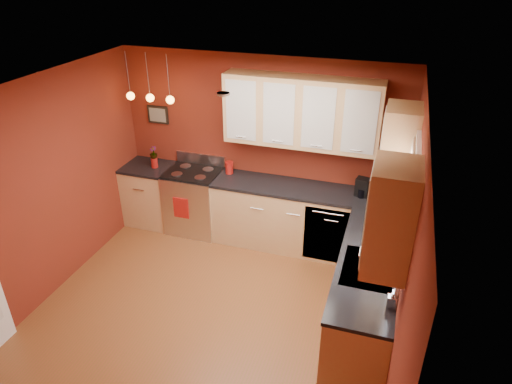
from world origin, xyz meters
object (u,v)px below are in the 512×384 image
(sink, at_px, (368,270))
(soap_pump, at_px, (392,299))
(gas_range, at_px, (195,200))
(coffee_maker, at_px, (362,188))
(red_canister, at_px, (229,167))

(sink, xyz_separation_m, soap_pump, (0.25, -0.52, 0.12))
(soap_pump, bearing_deg, sink, 115.69)
(gas_range, relative_size, coffee_maker, 4.56)
(soap_pump, bearing_deg, coffee_maker, 103.28)
(gas_range, distance_m, coffee_maker, 2.45)
(sink, distance_m, soap_pump, 0.58)
(sink, bearing_deg, red_canister, 142.16)
(sink, height_order, soap_pump, sink)
(red_canister, relative_size, coffee_maker, 0.72)
(red_canister, relative_size, soap_pump, 0.94)
(sink, relative_size, coffee_maker, 2.88)
(red_canister, distance_m, coffee_maker, 1.88)
(coffee_maker, height_order, soap_pump, coffee_maker)
(gas_range, distance_m, soap_pump, 3.55)
(gas_range, distance_m, red_canister, 0.76)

